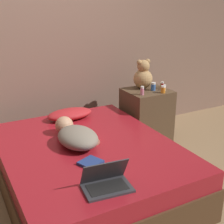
% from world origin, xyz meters
% --- Properties ---
extents(ground_plane, '(12.00, 12.00, 0.00)m').
position_xyz_m(ground_plane, '(0.00, 0.00, 0.00)').
color(ground_plane, '#937551').
extents(wall_back, '(8.00, 0.06, 2.60)m').
position_xyz_m(wall_back, '(0.00, 1.21, 1.30)').
color(wall_back, '#846656').
rests_on(wall_back, ground_plane).
extents(bed, '(1.50, 1.87, 0.46)m').
position_xyz_m(bed, '(0.00, 0.00, 0.23)').
color(bed, '#4C331E').
rests_on(bed, ground_plane).
extents(nightstand, '(0.52, 0.47, 0.67)m').
position_xyz_m(nightstand, '(1.07, 0.63, 0.34)').
color(nightstand, brown).
rests_on(nightstand, ground_plane).
extents(pillow, '(0.50, 0.27, 0.11)m').
position_xyz_m(pillow, '(0.10, 0.70, 0.52)').
color(pillow, red).
rests_on(pillow, bed).
extents(person_lying, '(0.36, 0.64, 0.18)m').
position_xyz_m(person_lying, '(-0.08, 0.08, 0.54)').
color(person_lying, gray).
rests_on(person_lying, bed).
extents(laptop, '(0.36, 0.26, 0.21)m').
position_xyz_m(laptop, '(-0.16, -0.68, 0.51)').
color(laptop, '#333338').
rests_on(laptop, bed).
extents(teddy_bear, '(0.23, 0.23, 0.36)m').
position_xyz_m(teddy_bear, '(1.07, 0.73, 0.83)').
color(teddy_bear, tan).
rests_on(teddy_bear, nightstand).
extents(bottle_amber, '(0.03, 0.03, 0.07)m').
position_xyz_m(bottle_amber, '(1.29, 0.65, 0.71)').
color(bottle_amber, gold).
rests_on(bottle_amber, nightstand).
extents(bottle_red, '(0.03, 0.03, 0.09)m').
position_xyz_m(bottle_red, '(1.26, 0.59, 0.72)').
color(bottle_red, '#B72D2D').
rests_on(bottle_red, nightstand).
extents(bottle_white, '(0.03, 0.03, 0.07)m').
position_xyz_m(bottle_white, '(1.24, 0.52, 0.71)').
color(bottle_white, white).
rests_on(bottle_white, nightstand).
extents(bottle_orange, '(0.05, 0.05, 0.08)m').
position_xyz_m(bottle_orange, '(1.16, 0.45, 0.72)').
color(bottle_orange, orange).
rests_on(bottle_orange, nightstand).
extents(bottle_pink, '(0.04, 0.04, 0.10)m').
position_xyz_m(bottle_pink, '(0.91, 0.50, 0.72)').
color(bottle_pink, pink).
rests_on(bottle_pink, nightstand).
extents(bottle_blue, '(0.05, 0.05, 0.10)m').
position_xyz_m(bottle_blue, '(1.12, 0.59, 0.72)').
color(bottle_blue, '#3866B2').
rests_on(bottle_blue, nightstand).
extents(book, '(0.21, 0.21, 0.02)m').
position_xyz_m(book, '(-0.12, -0.32, 0.47)').
color(book, navy).
rests_on(book, bed).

